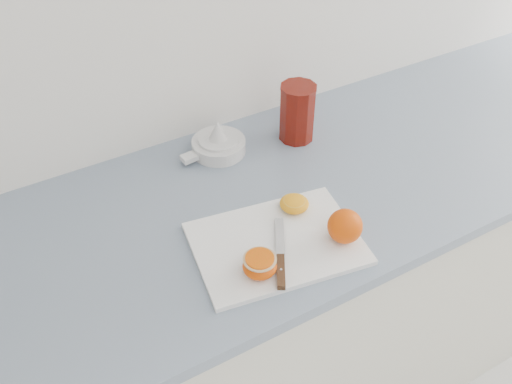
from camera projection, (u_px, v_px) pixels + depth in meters
counter at (278, 307)px, 1.60m from camera, size 2.39×0.64×0.89m
cutting_board at (276, 243)px, 1.17m from camera, size 0.37×0.29×0.01m
whole_orange at (345, 226)px, 1.15m from camera, size 0.07×0.07×0.07m
half_orange at (260, 265)px, 1.09m from camera, size 0.07×0.07×0.04m
squeezed_shell at (294, 203)px, 1.23m from camera, size 0.06×0.06×0.03m
paring_knife at (281, 265)px, 1.11m from camera, size 0.11×0.17×0.01m
citrus_juicer at (218, 144)px, 1.40m from camera, size 0.17×0.13×0.09m
red_tumbler at (297, 115)px, 1.42m from camera, size 0.09×0.09×0.15m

